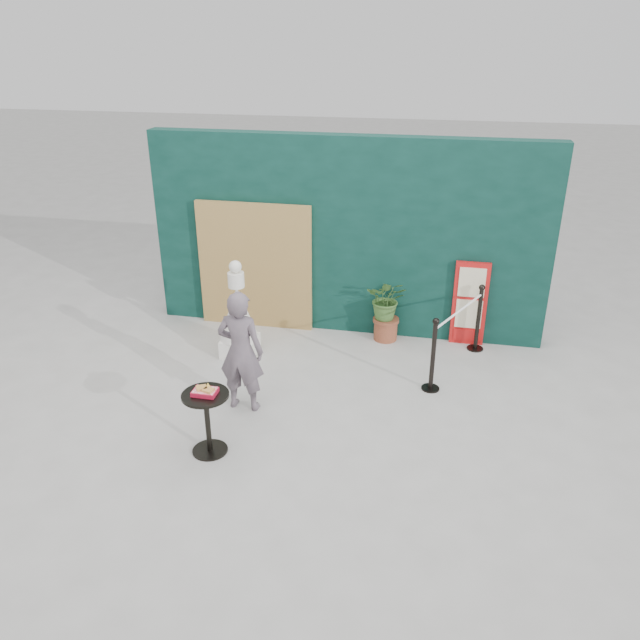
{
  "coord_description": "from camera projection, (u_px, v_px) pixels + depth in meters",
  "views": [
    {
      "loc": [
        1.46,
        -5.8,
        4.3
      ],
      "look_at": [
        0.0,
        1.2,
        1.0
      ],
      "focal_mm": 35.0,
      "sensor_mm": 36.0,
      "label": 1
    }
  ],
  "objects": [
    {
      "name": "menu_board",
      "position": [
        470.0,
        304.0,
        9.23
      ],
      "size": [
        0.5,
        0.07,
        1.3
      ],
      "color": "red",
      "rests_on": "ground"
    },
    {
      "name": "food_basket",
      "position": [
        205.0,
        391.0,
        6.72
      ],
      "size": [
        0.26,
        0.19,
        0.11
      ],
      "color": "#B4132F",
      "rests_on": "cafe_table"
    },
    {
      "name": "woman",
      "position": [
        241.0,
        351.0,
        7.56
      ],
      "size": [
        0.58,
        0.39,
        1.57
      ],
      "primitive_type": "imported",
      "rotation": [
        0.0,
        0.0,
        3.11
      ],
      "color": "#675861",
      "rests_on": "ground"
    },
    {
      "name": "bamboo_fence",
      "position": [
        255.0,
        266.0,
        9.68
      ],
      "size": [
        1.8,
        0.08,
        2.0
      ],
      "primitive_type": "cube",
      "color": "tan",
      "rests_on": "ground"
    },
    {
      "name": "cafe_table",
      "position": [
        207.0,
        414.0,
        6.84
      ],
      "size": [
        0.52,
        0.52,
        0.75
      ],
      "color": "black",
      "rests_on": "ground"
    },
    {
      "name": "planter",
      "position": [
        387.0,
        304.0,
        9.39
      ],
      "size": [
        0.59,
        0.51,
        1.0
      ],
      "color": "brown",
      "rests_on": "ground"
    },
    {
      "name": "ground",
      "position": [
        299.0,
        441.0,
        7.23
      ],
      "size": [
        60.0,
        60.0,
        0.0
      ],
      "primitive_type": "plane",
      "color": "#ADAAA5",
      "rests_on": "ground"
    },
    {
      "name": "stanchion_barrier",
      "position": [
        457.0,
        336.0,
        8.59
      ],
      "size": [
        0.84,
        1.54,
        1.03
      ],
      "color": "black",
      "rests_on": "ground"
    },
    {
      "name": "statue",
      "position": [
        238.0,
        317.0,
        8.94
      ],
      "size": [
        0.57,
        0.57,
        1.45
      ],
      "color": "white",
      "rests_on": "ground"
    },
    {
      "name": "back_wall",
      "position": [
        346.0,
        237.0,
        9.4
      ],
      "size": [
        6.0,
        0.3,
        3.0
      ],
      "primitive_type": "cube",
      "color": "black",
      "rests_on": "ground"
    }
  ]
}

